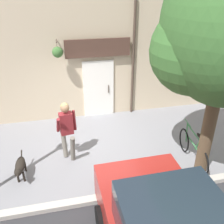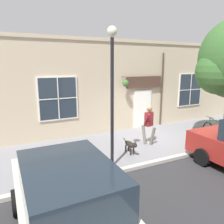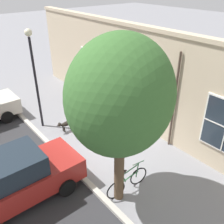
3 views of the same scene
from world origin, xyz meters
The scene contains 8 objects.
ground_plane centered at (0.00, 0.00, 0.00)m, with size 90.00×90.00×0.00m, color gray.
storefront_facade centered at (-2.34, 0.01, 2.37)m, with size 0.95×18.00×4.73m.
pedestrian_walking centered at (0.26, -0.63, 1.06)m, with size 0.66×0.55×1.75m.
dog_on_leash centered at (0.82, -1.88, 0.37)m, with size 1.05×0.24×0.58m.
street_tree_by_curb centered at (1.47, 2.67, 3.59)m, with size 3.09×2.92×5.41m.
leaning_bicycle centered at (1.09, 2.74, 0.38)m, with size 1.74×0.14×1.00m.
parked_car_mid_block centered at (4.20, 0.74, 0.88)m, with size 4.32×1.97×1.75m.
street_lamp centered at (1.50, -3.02, 3.05)m, with size 0.32×0.32×4.64m.
Camera 3 is at (5.47, 7.27, 6.56)m, focal length 40.00 mm.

